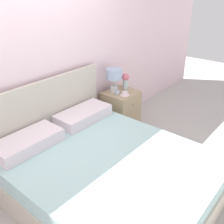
# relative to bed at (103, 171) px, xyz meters

# --- Properties ---
(ground_plane) EXTENTS (12.00, 12.00, 0.00)m
(ground_plane) POSITION_rel_bed_xyz_m (0.00, 0.96, -0.27)
(ground_plane) COLOR #BCB7B2
(wall_back) EXTENTS (8.00, 0.06, 2.60)m
(wall_back) POSITION_rel_bed_xyz_m (0.00, 1.03, 1.03)
(wall_back) COLOR silver
(wall_back) RESTS_ON ground_plane
(bed) EXTENTS (1.77, 2.09, 1.08)m
(bed) POSITION_rel_bed_xyz_m (0.00, 0.00, 0.00)
(bed) COLOR beige
(bed) RESTS_ON ground_plane
(nightstand) EXTENTS (0.47, 0.46, 0.62)m
(nightstand) POSITION_rel_bed_xyz_m (1.22, 0.72, 0.04)
(nightstand) COLOR tan
(nightstand) RESTS_ON ground_plane
(table_lamp) EXTENTS (0.23, 0.23, 0.35)m
(table_lamp) POSITION_rel_bed_xyz_m (1.16, 0.81, 0.60)
(table_lamp) COLOR white
(table_lamp) RESTS_ON nightstand
(flower_vase) EXTENTS (0.11, 0.11, 0.25)m
(flower_vase) POSITION_rel_bed_xyz_m (1.35, 0.74, 0.50)
(flower_vase) COLOR silver
(flower_vase) RESTS_ON nightstand
(teacup) EXTENTS (0.13, 0.13, 0.05)m
(teacup) POSITION_rel_bed_xyz_m (1.16, 0.60, 0.38)
(teacup) COLOR white
(teacup) RESTS_ON nightstand
(alarm_clock) EXTENTS (0.07, 0.05, 0.06)m
(alarm_clock) POSITION_rel_bed_xyz_m (1.11, 0.70, 0.38)
(alarm_clock) COLOR silver
(alarm_clock) RESTS_ON nightstand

